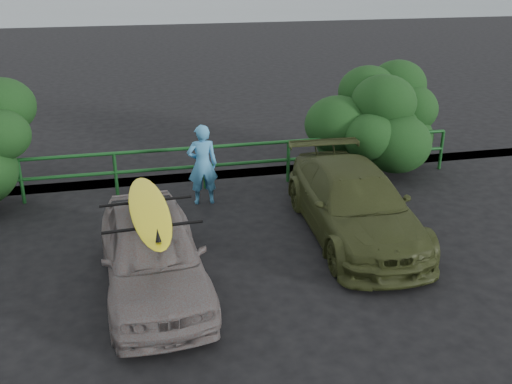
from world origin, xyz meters
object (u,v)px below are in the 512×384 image
Objects in this scene: guardrail at (161,170)px; man at (202,165)px; surfboard at (149,210)px; sedan at (153,253)px; olive_vehicle at (354,203)px.

guardrail is 1.25m from man.
man is 3.59m from surfboard.
guardrail is at bearing 81.13° from sedan.
olive_vehicle is at bearing -40.75° from guardrail.
guardrail is 3.59× the size of sedan.
sedan is 0.86× the size of olive_vehicle.
surfboard is at bearing 0.00° from sedan.
olive_vehicle is (3.47, -2.99, 0.13)m from guardrail.
guardrail is 4.27m from surfboard.
sedan is at bearing 0.00° from surfboard.
guardrail is at bearing 81.13° from surfboard.
olive_vehicle is at bearing 141.35° from man.
man reaches higher than sedan.
olive_vehicle reaches higher than guardrail.
surfboard reaches higher than olive_vehicle.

